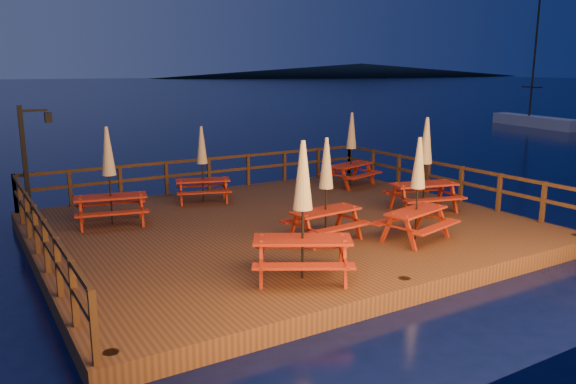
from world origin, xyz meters
The scene contains 14 objects.
ground centered at (0.00, 0.00, 0.00)m, with size 500.00×500.00×0.00m, color black.
deck centered at (0.00, 0.00, 0.20)m, with size 12.00×10.00×0.40m, color #422915.
deck_piles centered at (0.00, 0.00, -0.30)m, with size 11.44×9.44×1.40m.
railing centered at (0.00, 1.78, 1.16)m, with size 11.80×9.75×1.10m.
lamp_post centered at (-5.39, 4.55, 2.20)m, with size 0.85×0.18×3.00m.
headland_right centered at (185.00, 230.00, 3.50)m, with size 230.40×86.40×7.00m, color black.
sailboat centered at (31.24, 14.86, 0.40)m, with size 3.01×8.14×11.93m.
picnic_table_0 centered at (4.48, 2.99, 1.71)m, with size 2.11×1.90×2.52m.
picnic_table_1 centered at (-3.86, 2.21, 1.72)m, with size 2.05×1.81×2.55m.
picnic_table_2 centered at (-1.69, -3.57, 1.79)m, with size 2.40×2.28×2.68m.
picnic_table_3 centered at (-0.83, 3.38, 1.59)m, with size 1.93×1.75×2.29m.
picnic_table_4 centered at (1.95, -2.85, 1.67)m, with size 1.99×1.77×2.44m.
picnic_table_5 centered at (4.09, -0.91, 1.78)m, with size 2.17×1.92×2.66m.
picnic_table_6 centered at (0.13, -1.74, 1.66)m, with size 1.80×1.52×2.43m.
Camera 1 is at (-7.23, -12.20, 4.37)m, focal length 35.00 mm.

